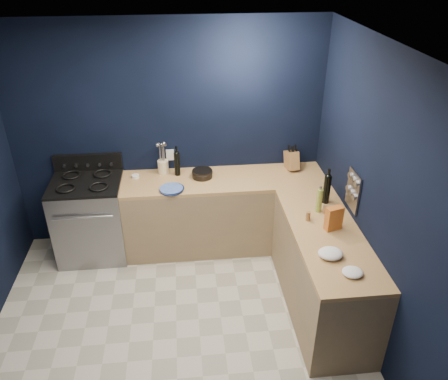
{
  "coord_description": "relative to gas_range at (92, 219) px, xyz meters",
  "views": [
    {
      "loc": [
        0.14,
        -2.93,
        3.26
      ],
      "look_at": [
        0.55,
        1.0,
        1.0
      ],
      "focal_mm": 35.46,
      "sensor_mm": 36.0,
      "label": 1
    }
  ],
  "objects": [
    {
      "name": "cooktop",
      "position": [
        0.0,
        0.0,
        0.48
      ],
      "size": [
        0.76,
        0.66,
        0.03
      ],
      "primitive_type": "cube",
      "color": "black",
      "rests_on": "gas_range"
    },
    {
      "name": "cab_back",
      "position": [
        1.53,
        0.02,
        -0.03
      ],
      "size": [
        2.3,
        0.63,
        0.86
      ],
      "primitive_type": "cube",
      "color": "#917650",
      "rests_on": "floor"
    },
    {
      "name": "wine_bottle_right",
      "position": [
        2.51,
        -0.6,
        0.59
      ],
      "size": [
        0.09,
        0.09,
        0.3
      ],
      "primitive_type": "cylinder",
      "rotation": [
        0.0,
        0.0,
        -0.34
      ],
      "color": "black",
      "rests_on": "top_right"
    },
    {
      "name": "spice_jar_far",
      "position": [
        2.44,
        -0.8,
        0.48
      ],
      "size": [
        0.05,
        0.05,
        0.08
      ],
      "primitive_type": "cylinder",
      "rotation": [
        0.0,
        0.0,
        -0.39
      ],
      "color": "olive",
      "rests_on": "top_right"
    },
    {
      "name": "top_right",
      "position": [
        2.37,
        -1.13,
        0.42
      ],
      "size": [
        0.63,
        1.67,
        0.04
      ],
      "primitive_type": "cube",
      "color": "brown",
      "rests_on": "cab_right"
    },
    {
      "name": "lemon_basket",
      "position": [
        1.28,
        0.07,
        0.48
      ],
      "size": [
        0.27,
        0.27,
        0.09
      ],
      "primitive_type": "cylinder",
      "rotation": [
        0.0,
        0.0,
        -0.21
      ],
      "color": "black",
      "rests_on": "top_back"
    },
    {
      "name": "knife_block",
      "position": [
        2.33,
        0.18,
        0.55
      ],
      "size": [
        0.16,
        0.27,
        0.26
      ],
      "primitive_type": "cube",
      "rotation": [
        -0.31,
        0.0,
        0.16
      ],
      "color": "olive",
      "rests_on": "top_back"
    },
    {
      "name": "towel_front",
      "position": [
        2.28,
        -1.48,
        0.48
      ],
      "size": [
        0.25,
        0.22,
        0.07
      ],
      "primitive_type": "ellipsoid",
      "rotation": [
        0.0,
        0.0,
        0.22
      ],
      "color": "white",
      "rests_on": "top_right"
    },
    {
      "name": "wall_outlet",
      "position": [
        0.93,
        0.32,
        0.62
      ],
      "size": [
        0.09,
        0.02,
        0.13
      ],
      "primitive_type": "cube",
      "color": "white",
      "rests_on": "wall_back"
    },
    {
      "name": "backguard",
      "position": [
        0.0,
        0.3,
        0.58
      ],
      "size": [
        0.76,
        0.06,
        0.2
      ],
      "primitive_type": "cube",
      "color": "black",
      "rests_on": "gas_range"
    },
    {
      "name": "plate_stack",
      "position": [
        0.94,
        -0.2,
        0.46
      ],
      "size": [
        0.33,
        0.33,
        0.03
      ],
      "primitive_type": "cylinder",
      "rotation": [
        0.0,
        0.0,
        0.41
      ],
      "color": "#2F5BA2",
      "rests_on": "top_back"
    },
    {
      "name": "wine_bottle_back",
      "position": [
        1.01,
        0.16,
        0.58
      ],
      "size": [
        0.08,
        0.08,
        0.27
      ],
      "primitive_type": "cylinder",
      "rotation": [
        0.0,
        0.0,
        -0.24
      ],
      "color": "black",
      "rests_on": "top_back"
    },
    {
      "name": "ceiling",
      "position": [
        0.93,
        -1.42,
        2.15
      ],
      "size": [
        3.5,
        3.5,
        0.02
      ],
      "primitive_type": "cube",
      "color": "silver",
      "rests_on": "ground"
    },
    {
      "name": "towel_end",
      "position": [
        2.38,
        -1.72,
        0.47
      ],
      "size": [
        0.22,
        0.21,
        0.05
      ],
      "primitive_type": "ellipsoid",
      "rotation": [
        0.0,
        0.0,
        -0.41
      ],
      "color": "white",
      "rests_on": "top_right"
    },
    {
      "name": "spice_panel",
      "position": [
        2.67,
        -0.87,
        0.72
      ],
      "size": [
        0.02,
        0.28,
        0.38
      ],
      "primitive_type": "cube",
      "color": "gray",
      "rests_on": "wall_right"
    },
    {
      "name": "oven_door",
      "position": [
        0.0,
        -0.32,
        -0.01
      ],
      "size": [
        0.59,
        0.02,
        0.42
      ],
      "primitive_type": "cube",
      "color": "black",
      "rests_on": "gas_range"
    },
    {
      "name": "gas_range",
      "position": [
        0.0,
        0.0,
        0.0
      ],
      "size": [
        0.76,
        0.66,
        0.92
      ],
      "primitive_type": "cube",
      "color": "gray",
      "rests_on": "floor"
    },
    {
      "name": "wall_right",
      "position": [
        2.69,
        -1.42,
        0.84
      ],
      "size": [
        0.02,
        3.5,
        2.6
      ],
      "primitive_type": "cube",
      "color": "black",
      "rests_on": "ground"
    },
    {
      "name": "cab_right",
      "position": [
        2.37,
        -1.13,
        -0.03
      ],
      "size": [
        0.63,
        1.67,
        0.86
      ],
      "primitive_type": "cube",
      "color": "#917650",
      "rests_on": "floor"
    },
    {
      "name": "top_back",
      "position": [
        1.53,
        0.02,
        0.42
      ],
      "size": [
        2.3,
        0.63,
        0.04
      ],
      "primitive_type": "cube",
      "color": "brown",
      "rests_on": "cab_back"
    },
    {
      "name": "floor",
      "position": [
        0.93,
        -1.42,
        -0.47
      ],
      "size": [
        3.5,
        3.5,
        0.02
      ],
      "primitive_type": "cube",
      "color": "#B9B2A3",
      "rests_on": "ground"
    },
    {
      "name": "utensil_crock",
      "position": [
        0.85,
        0.23,
        0.52
      ],
      "size": [
        0.13,
        0.13,
        0.15
      ],
      "primitive_type": "cylinder",
      "rotation": [
        0.0,
        0.0,
        -0.09
      ],
      "color": "#F7E6C6",
      "rests_on": "top_back"
    },
    {
      "name": "wall_back",
      "position": [
        0.93,
        0.34,
        0.84
      ],
      "size": [
        3.5,
        0.02,
        2.6
      ],
      "primitive_type": "cube",
      "color": "black",
      "rests_on": "ground"
    },
    {
      "name": "oil_bottle",
      "position": [
        2.38,
        -0.76,
        0.56
      ],
      "size": [
        0.06,
        0.06,
        0.25
      ],
      "primitive_type": "cylinder",
      "rotation": [
        0.0,
        0.0,
        -0.02
      ],
      "color": "olive",
      "rests_on": "top_right"
    },
    {
      "name": "crouton_bag",
      "position": [
        2.43,
        -1.08,
        0.56
      ],
      "size": [
        0.17,
        0.12,
        0.23
      ],
      "primitive_type": "cube",
      "rotation": [
        0.0,
        0.0,
        0.28
      ],
      "color": "#B32914",
      "rests_on": "top_right"
    },
    {
      "name": "spice_jar_near",
      "position": [
        2.24,
        -0.91,
        0.49
      ],
      "size": [
        0.06,
        0.06,
        0.09
      ],
      "primitive_type": "cylinder",
      "rotation": [
        0.0,
        0.0,
        0.33
      ],
      "color": "olive",
      "rests_on": "top_right"
    },
    {
      "name": "ramekin",
      "position": [
        0.53,
        0.14,
        0.46
      ],
      "size": [
        0.09,
        0.09,
        0.03
      ],
      "primitive_type": "cylinder",
      "rotation": [
        0.0,
        0.0,
        0.03
      ],
      "color": "white",
      "rests_on": "top_back"
    }
  ]
}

